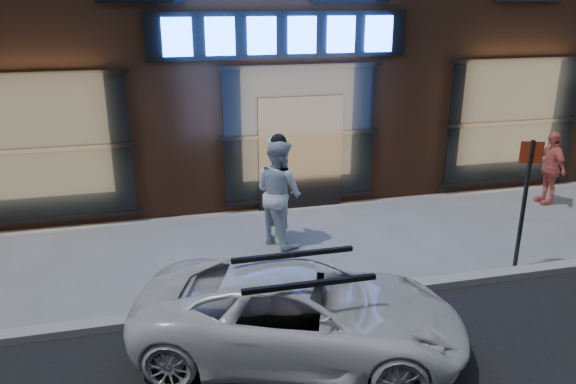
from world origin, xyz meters
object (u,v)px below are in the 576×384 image
object	(u,v)px
man_cap	(279,192)
white_suv	(301,313)
sign_post	(525,193)
man_bowtie	(280,189)
passerby	(550,168)

from	to	relation	value
man_cap	white_suv	distance (m)	3.43
man_cap	sign_post	bearing A→B (deg)	-146.84
man_bowtie	passerby	xyz separation A→B (m)	(6.14, 0.56, -0.19)
passerby	sign_post	distance (m)	3.71
man_bowtie	sign_post	xyz separation A→B (m)	(3.57, -2.07, 0.34)
man_bowtie	man_cap	bearing A→B (deg)	166.73
passerby	sign_post	xyz separation A→B (m)	(-2.57, -2.63, 0.53)
man_bowtie	sign_post	world-z (taller)	sign_post
man_cap	white_suv	size ratio (longest dim) A/B	0.48
man_bowtie	white_suv	bearing A→B (deg)	178.24
passerby	sign_post	world-z (taller)	sign_post
man_bowtie	sign_post	distance (m)	4.14
man_bowtie	sign_post	bearing A→B (deg)	-113.23
man_cap	passerby	size ratio (longest dim) A/B	1.22
passerby	white_suv	xyz separation A→B (m)	(-6.67, -4.04, -0.23)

